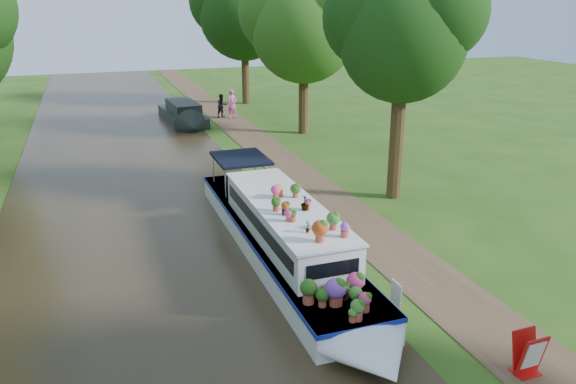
{
  "coord_description": "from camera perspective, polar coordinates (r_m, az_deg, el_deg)",
  "views": [
    {
      "loc": [
        -7.39,
        -15.81,
        7.58
      ],
      "look_at": [
        -1.28,
        1.42,
        1.3
      ],
      "focal_mm": 35.0,
      "sensor_mm": 36.0,
      "label": 1
    }
  ],
  "objects": [
    {
      "name": "pedestrian_dark",
      "position": [
        38.49,
        -6.72,
        8.7
      ],
      "size": [
        0.91,
        0.8,
        1.56
      ],
      "primitive_type": "imported",
      "rotation": [
        0.0,
        0.0,
        0.33
      ],
      "color": "black",
      "rests_on": "towpath"
    },
    {
      "name": "sandwich_board",
      "position": [
        13.34,
        23.24,
        -15.03
      ],
      "size": [
        0.61,
        0.49,
        0.97
      ],
      "rotation": [
        0.0,
        0.0,
        0.02
      ],
      "color": "red",
      "rests_on": "towpath"
    },
    {
      "name": "towpath",
      "position": [
        19.52,
        8.3,
        -4.06
      ],
      "size": [
        2.2,
        100.0,
        0.03
      ],
      "primitive_type": "cube",
      "color": "#4F3925",
      "rests_on": "ground"
    },
    {
      "name": "canal_water",
      "position": [
        17.58,
        -13.16,
        -7.09
      ],
      "size": [
        10.0,
        100.0,
        0.02
      ],
      "primitive_type": "cube",
      "color": "#2D2314",
      "rests_on": "ground"
    },
    {
      "name": "second_boat",
      "position": [
        37.29,
        -10.57,
        7.78
      ],
      "size": [
        2.38,
        7.12,
        1.36
      ],
      "rotation": [
        0.0,
        0.0,
        0.06
      ],
      "color": "black",
      "rests_on": "canal_water"
    },
    {
      "name": "tree_near_overhang",
      "position": [
        21.96,
        11.55,
        16.04
      ],
      "size": [
        5.52,
        5.28,
        8.99
      ],
      "color": "#342311",
      "rests_on": "ground"
    },
    {
      "name": "plant_boat",
      "position": [
        16.95,
        -0.21,
        -4.43
      ],
      "size": [
        2.29,
        13.52,
        2.3
      ],
      "color": "white",
      "rests_on": "canal_water"
    },
    {
      "name": "pedestrian_pink",
      "position": [
        38.04,
        -5.68,
        8.9
      ],
      "size": [
        0.83,
        0.71,
        1.93
      ],
      "primitive_type": "imported",
      "rotation": [
        0.0,
        0.0,
        0.42
      ],
      "color": "#DE5B9A",
      "rests_on": "towpath"
    },
    {
      "name": "ground",
      "position": [
        19.03,
        5.08,
        -4.6
      ],
      "size": [
        100.0,
        100.0,
        0.0
      ],
      "primitive_type": "plane",
      "color": "#284C13",
      "rests_on": "ground"
    },
    {
      "name": "tree_near_far",
      "position": [
        43.42,
        -4.57,
        18.2
      ],
      "size": [
        7.59,
        7.26,
        10.3
      ],
      "color": "#342311",
      "rests_on": "ground"
    },
    {
      "name": "tree_near_mid",
      "position": [
        33.11,
        1.57,
        16.97
      ],
      "size": [
        6.9,
        6.6,
        9.4
      ],
      "color": "#342311",
      "rests_on": "ground"
    },
    {
      "name": "verge_plant",
      "position": [
        19.27,
        4.04,
        -3.6
      ],
      "size": [
        0.44,
        0.41,
        0.41
      ],
      "primitive_type": "imported",
      "rotation": [
        0.0,
        0.0,
        0.28
      ],
      "color": "#295A1B",
      "rests_on": "ground"
    }
  ]
}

